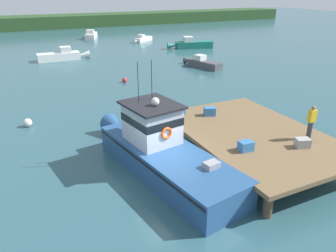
% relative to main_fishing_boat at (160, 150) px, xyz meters
% --- Properties ---
extents(ground_plane, '(200.00, 200.00, 0.00)m').
position_rel_main_fishing_boat_xyz_m(ground_plane, '(-0.11, -0.62, -1.01)').
color(ground_plane, '#2D5660').
extents(dock, '(6.00, 9.00, 1.20)m').
position_rel_main_fishing_boat_xyz_m(dock, '(4.69, -0.62, 0.07)').
color(dock, '#4C3D2D').
rests_on(dock, ground).
extents(main_fishing_boat, '(3.82, 9.97, 4.80)m').
position_rel_main_fishing_boat_xyz_m(main_fishing_boat, '(0.00, 0.00, 0.00)').
color(main_fishing_boat, '#285184').
rests_on(main_fishing_boat, ground).
extents(crate_stack_mid_dock, '(0.72, 0.62, 0.45)m').
position_rel_main_fishing_boat_xyz_m(crate_stack_mid_dock, '(4.02, 2.24, 0.42)').
color(crate_stack_mid_dock, '#3370B2').
rests_on(crate_stack_mid_dock, dock).
extents(crate_stack_near_edge, '(0.62, 0.47, 0.42)m').
position_rel_main_fishing_boat_xyz_m(crate_stack_near_edge, '(3.14, -2.01, 0.40)').
color(crate_stack_near_edge, '#3370B2').
rests_on(crate_stack_near_edge, dock).
extents(crate_single_far, '(0.71, 0.62, 0.41)m').
position_rel_main_fishing_boat_xyz_m(crate_single_far, '(5.59, -2.84, 0.40)').
color(crate_single_far, '#9E9EA3').
rests_on(crate_single_far, dock).
extents(bait_bucket, '(0.32, 0.32, 0.34)m').
position_rel_main_fishing_boat_xyz_m(bait_bucket, '(2.84, 3.12, 0.36)').
color(bait_bucket, '#2866B2').
rests_on(bait_bucket, dock).
extents(deckhand_by_the_boat, '(0.36, 0.22, 1.63)m').
position_rel_main_fishing_boat_xyz_m(deckhand_by_the_boat, '(6.50, -2.34, 1.05)').
color(deckhand_by_the_boat, '#383842').
rests_on(deckhand_by_the_boat, dock).
extents(moored_boat_far_left, '(2.25, 4.87, 1.22)m').
position_rel_main_fishing_boat_xyz_m(moored_boat_far_left, '(12.61, 17.02, -0.59)').
color(moored_boat_far_left, '#4C4C51').
rests_on(moored_boat_far_left, ground).
extents(moored_boat_near_channel, '(3.10, 5.72, 1.45)m').
position_rel_main_fishing_boat_xyz_m(moored_boat_near_channel, '(7.03, 42.23, -0.51)').
color(moored_boat_near_channel, silver).
rests_on(moored_boat_near_channel, ground).
extents(moored_boat_off_the_point, '(3.98, 3.11, 1.08)m').
position_rel_main_fishing_boat_xyz_m(moored_boat_off_the_point, '(13.45, 35.95, -0.64)').
color(moored_boat_off_the_point, white).
rests_on(moored_boat_off_the_point, ground).
extents(moored_boat_outer_mooring, '(5.83, 1.50, 1.48)m').
position_rel_main_fishing_boat_xyz_m(moored_boat_outer_mooring, '(0.11, 27.09, -0.50)').
color(moored_boat_outer_mooring, white).
rests_on(moored_boat_outer_mooring, ground).
extents(moored_boat_mid_harbor, '(6.27, 2.71, 1.57)m').
position_rel_main_fishing_boat_xyz_m(moored_boat_mid_harbor, '(17.17, 27.45, -0.47)').
color(moored_boat_mid_harbor, '#196B5B').
rests_on(moored_boat_mid_harbor, ground).
extents(mooring_buoy_channel_marker, '(0.50, 0.50, 0.50)m').
position_rel_main_fishing_boat_xyz_m(mooring_buoy_channel_marker, '(-5.05, 7.97, -0.76)').
color(mooring_buoy_channel_marker, silver).
rests_on(mooring_buoy_channel_marker, ground).
extents(mooring_buoy_outer, '(0.41, 0.41, 0.41)m').
position_rel_main_fishing_boat_xyz_m(mooring_buoy_outer, '(3.35, 14.86, -0.80)').
color(mooring_buoy_outer, red).
rests_on(mooring_buoy_outer, ground).
extents(far_shoreline, '(120.00, 8.00, 2.40)m').
position_rel_main_fishing_boat_xyz_m(far_shoreline, '(-0.11, 61.38, 0.19)').
color(far_shoreline, '#284723').
rests_on(far_shoreline, ground).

